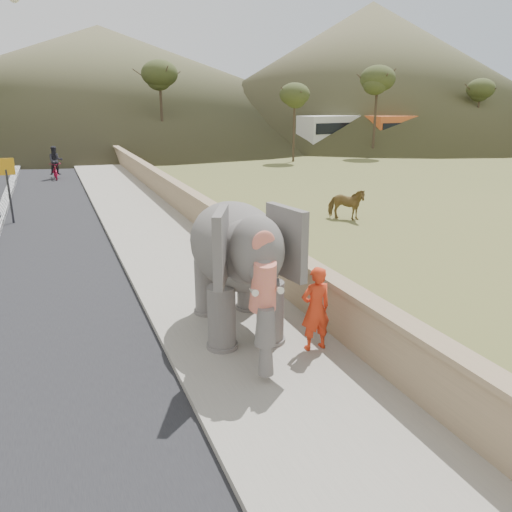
{
  "coord_description": "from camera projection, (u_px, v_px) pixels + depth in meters",
  "views": [
    {
      "loc": [
        -3.05,
        -4.95,
        4.36
      ],
      "look_at": [
        0.2,
        2.93,
        1.7
      ],
      "focal_mm": 35.0,
      "sensor_mm": 36.0,
      "label": 1
    }
  ],
  "objects": [
    {
      "name": "ground",
      "position": [
        324.0,
        436.0,
        6.77
      ],
      "size": [
        160.0,
        160.0,
        0.0
      ],
      "primitive_type": "plane",
      "color": "olive",
      "rests_on": "ground"
    },
    {
      "name": "walkway",
      "position": [
        164.0,
        244.0,
        15.58
      ],
      "size": [
        3.0,
        120.0,
        0.15
      ],
      "primitive_type": "cube",
      "color": "#9E9687",
      "rests_on": "ground"
    },
    {
      "name": "parapet",
      "position": [
        214.0,
        225.0,
        16.03
      ],
      "size": [
        0.3,
        120.0,
        1.1
      ],
      "primitive_type": "cube",
      "color": "tan",
      "rests_on": "ground"
    },
    {
      "name": "signboard",
      "position": [
        7.0,
        179.0,
        17.99
      ],
      "size": [
        0.6,
        0.08,
        2.4
      ],
      "color": "#2D2D33",
      "rests_on": "ground"
    },
    {
      "name": "cow",
      "position": [
        346.0,
        204.0,
        18.92
      ],
      "size": [
        1.49,
        1.44,
        1.2
      ],
      "primitive_type": "imported",
      "rotation": [
        0.0,
        0.0,
        0.83
      ],
      "color": "brown",
      "rests_on": "ground"
    },
    {
      "name": "distant_car",
      "position": [
        324.0,
        141.0,
        46.55
      ],
      "size": [
        4.55,
        3.29,
        1.44
      ],
      "primitive_type": "imported",
      "rotation": [
        0.0,
        0.0,
        1.15
      ],
      "color": "#B0B1B7",
      "rests_on": "ground"
    },
    {
      "name": "bus_white",
      "position": [
        353.0,
        133.0,
        45.49
      ],
      "size": [
        11.26,
        4.3,
        3.1
      ],
      "primitive_type": "cube",
      "rotation": [
        0.0,
        0.0,
        1.74
      ],
      "color": "silver",
      "rests_on": "ground"
    },
    {
      "name": "bus_orange",
      "position": [
        421.0,
        133.0,
        45.42
      ],
      "size": [
        11.07,
        2.82,
        3.1
      ],
      "primitive_type": "cube",
      "rotation": [
        0.0,
        0.0,
        1.6
      ],
      "color": "orange",
      "rests_on": "ground"
    },
    {
      "name": "hill_right",
      "position": [
        369.0,
        71.0,
        63.38
      ],
      "size": [
        56.0,
        56.0,
        16.0
      ],
      "primitive_type": "cone",
      "color": "brown",
      "rests_on": "ground"
    },
    {
      "name": "hill_far",
      "position": [
        102.0,
        81.0,
        68.29
      ],
      "size": [
        80.0,
        80.0,
        14.0
      ],
      "primitive_type": "cone",
      "color": "brown",
      "rests_on": "ground"
    },
    {
      "name": "elephant_and_man",
      "position": [
        237.0,
        264.0,
        9.36
      ],
      "size": [
        2.34,
        3.75,
        2.57
      ],
      "color": "slate",
      "rests_on": "ground"
    },
    {
      "name": "motorcyclist",
      "position": [
        55.0,
        167.0,
        28.73
      ],
      "size": [
        0.87,
        1.87,
        1.89
      ],
      "color": "maroon",
      "rests_on": "ground"
    },
    {
      "name": "trees",
      "position": [
        92.0,
        109.0,
        30.88
      ],
      "size": [
        47.71,
        42.9,
        9.1
      ],
      "color": "#473828",
      "rests_on": "ground"
    }
  ]
}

